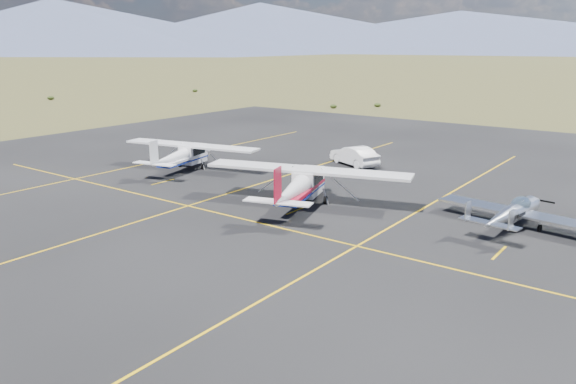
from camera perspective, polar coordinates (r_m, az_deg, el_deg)
ground at (r=30.36m, az=15.93°, el=-2.92°), size 1600.00×1600.00×0.00m
apron at (r=33.28m, az=4.63°, el=-0.82°), size 72.00×72.00×0.02m
aircraft_low_wing at (r=30.04m, az=22.05°, el=-1.89°), size 6.15×8.52×1.84m
aircraft_cessna at (r=31.37m, az=1.31°, el=0.81°), size 8.15×11.96×3.05m
aircraft_plain at (r=41.18m, az=-10.62°, el=3.77°), size 6.81×10.75×2.72m
sedan at (r=42.77m, az=6.74°, el=3.70°), size 3.25×4.70×1.47m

